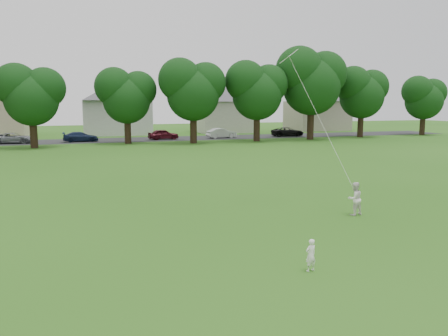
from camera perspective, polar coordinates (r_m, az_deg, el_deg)
name	(u,v)px	position (r m, az deg, el deg)	size (l,w,h in m)	color
ground	(259,253)	(13.33, 4.63, -10.96)	(160.00, 160.00, 0.00)	#265A14
street	(124,140)	(53.98, -12.93, 3.60)	(90.00, 7.00, 0.01)	#2D2D30
toddler	(311,255)	(12.01, 11.26, -11.09)	(0.32, 0.21, 0.89)	white
older_boy	(355,199)	(18.13, 16.69, -3.86)	(0.65, 0.50, 1.33)	white
kite	(320,121)	(18.62, 12.49, 6.02)	(1.24, 2.07, 6.44)	white
tree_row	(137,83)	(47.51, -11.35, 10.88)	(83.46, 8.90, 11.35)	black
parked_cars	(95,136)	(52.73, -16.55, 4.02)	(54.38, 2.33, 1.29)	black
house_row	(100,101)	(63.63, -15.90, 8.44)	(77.17, 13.64, 10.28)	silver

